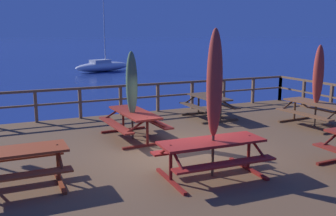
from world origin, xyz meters
TOP-DOWN VIEW (x-y plane):
  - ground_plane at (0.00, 0.00)m, footprint 600.00×600.00m
  - wooden_deck at (0.00, 0.00)m, footprint 14.92×10.19m
  - railing_waterside_far at (0.00, 4.94)m, footprint 14.72×0.10m
  - picnic_table_back_left at (-0.10, -1.64)m, footprint 2.23×1.46m
  - picnic_table_mid_left at (5.17, 0.75)m, footprint 1.55×2.20m
  - picnic_table_front_right at (-0.59, 1.77)m, footprint 1.50×2.24m
  - picnic_table_front_left at (-3.81, -0.67)m, footprint 1.91×1.40m
  - picnic_table_back_right at (2.66, 3.18)m, footprint 1.42×1.85m
  - patio_umbrella_tall_front at (-0.07, -1.65)m, footprint 0.32×0.32m
  - patio_umbrella_tall_back_right at (5.14, 0.74)m, footprint 0.32×0.32m
  - patio_umbrella_tall_mid_left at (-0.67, 1.70)m, footprint 0.32×0.32m
  - sailboat_distant at (5.21, 27.44)m, footprint 6.20×3.74m

SIDE VIEW (x-z plane):
  - ground_plane at x=0.00m, z-range 0.00..0.00m
  - wooden_deck at x=0.00m, z-range 0.00..0.66m
  - sailboat_distant at x=5.21m, z-range -3.35..4.37m
  - picnic_table_back_right at x=2.66m, z-range 0.83..1.60m
  - picnic_table_front_left at x=-3.81m, z-range 0.83..1.61m
  - picnic_table_mid_left at x=5.17m, z-range 0.83..1.61m
  - picnic_table_front_right at x=-0.59m, z-range 0.84..1.61m
  - picnic_table_back_left at x=-0.10m, z-range 0.84..1.61m
  - railing_waterside_far at x=0.00m, z-range 0.85..1.94m
  - patio_umbrella_tall_mid_left at x=-0.67m, z-range 0.99..3.45m
  - patio_umbrella_tall_back_right at x=5.14m, z-range 1.01..3.59m
  - patio_umbrella_tall_front at x=-0.07m, z-range 1.07..4.09m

